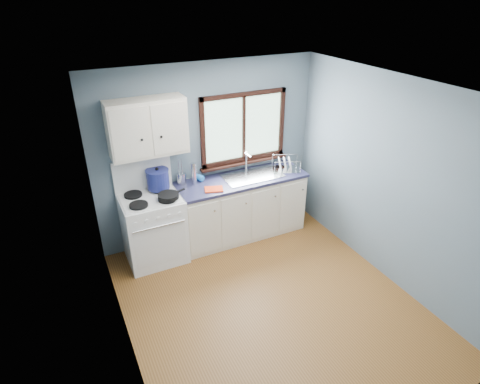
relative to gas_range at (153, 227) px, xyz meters
name	(u,v)px	position (x,y,z in m)	size (l,w,h in m)	color
floor	(270,304)	(0.95, -1.47, -0.50)	(3.20, 3.60, 0.02)	brown
ceiling	(279,90)	(0.95, -1.47, 2.02)	(3.20, 3.60, 0.02)	white
wall_back	(208,153)	(0.95, 0.34, 0.76)	(3.20, 0.02, 2.50)	slate
wall_front	(409,334)	(0.95, -3.28, 0.76)	(3.20, 0.02, 2.50)	slate
wall_left	(116,253)	(-0.66, -1.47, 0.76)	(0.02, 3.60, 2.50)	slate
wall_right	(390,182)	(2.56, -1.47, 0.76)	(0.02, 3.60, 2.50)	slate
gas_range	(153,227)	(0.00, 0.00, 0.00)	(0.76, 0.69, 1.36)	white
base_cabinets	(241,210)	(1.31, 0.02, -0.08)	(1.85, 0.60, 0.88)	silver
countertop	(241,180)	(1.31, 0.02, 0.41)	(1.89, 0.64, 0.04)	#1D1D3A
sink	(252,180)	(1.49, 0.02, 0.37)	(0.84, 0.46, 0.44)	silver
window	(244,133)	(1.48, 0.30, 0.98)	(1.36, 0.10, 1.03)	#9EC6A8
upper_cabinets	(147,128)	(0.10, 0.15, 1.31)	(0.95, 0.35, 0.70)	silver
skillet	(169,196)	(0.20, -0.16, 0.49)	(0.42, 0.34, 0.05)	black
stockpot	(158,179)	(0.16, 0.16, 0.60)	(0.35, 0.35, 0.30)	navy
utensil_crock	(182,178)	(0.50, 0.22, 0.51)	(0.16, 0.16, 0.40)	silver
thermos	(194,174)	(0.66, 0.14, 0.58)	(0.07, 0.07, 0.31)	silver
soap_bottle	(202,174)	(0.78, 0.15, 0.54)	(0.09, 0.09, 0.24)	blue
dish_towel	(214,189)	(0.82, -0.14, 0.44)	(0.24, 0.17, 0.02)	red
dish_rack	(285,166)	(2.02, -0.01, 0.48)	(0.47, 0.42, 0.20)	silver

